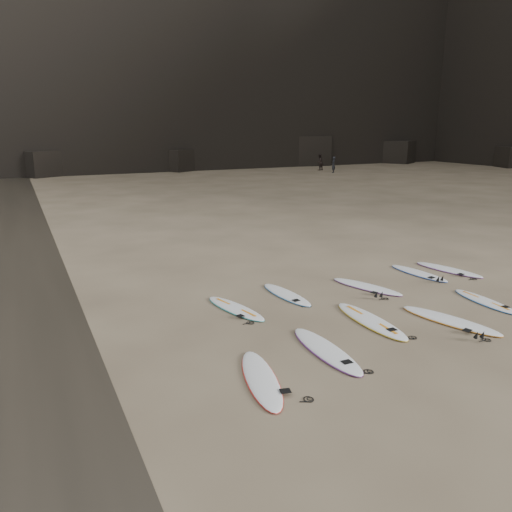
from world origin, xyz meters
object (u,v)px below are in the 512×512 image
(surfboard_0, at_px, (261,378))
(surfboard_6, at_px, (286,294))
(surfboard_5, at_px, (235,308))
(surfboard_8, at_px, (419,273))
(person_b, at_px, (320,162))
(person_a, at_px, (333,165))
(surfboard_9, at_px, (449,269))
(surfboard_1, at_px, (326,350))
(surfboard_7, at_px, (367,286))
(surfboard_3, at_px, (450,320))
(surfboard_2, at_px, (371,320))
(surfboard_4, at_px, (485,301))

(surfboard_0, xyz_separation_m, surfboard_6, (2.93, 4.24, -0.00))
(surfboard_5, height_order, surfboard_8, surfboard_5)
(surfboard_0, relative_size, person_b, 1.39)
(person_a, relative_size, person_b, 0.94)
(surfboard_9, relative_size, person_a, 1.47)
(surfboard_0, relative_size, surfboard_1, 0.94)
(surfboard_1, bearing_deg, surfboard_0, -162.48)
(surfboard_8, bearing_deg, surfboard_7, -176.08)
(surfboard_3, distance_m, surfboard_7, 3.19)
(surfboard_2, bearing_deg, surfboard_0, -157.19)
(surfboard_6, distance_m, surfboard_7, 2.65)
(surfboard_5, bearing_deg, surfboard_6, -1.00)
(surfboard_6, height_order, surfboard_8, same)
(surfboard_7, bearing_deg, surfboard_8, -10.47)
(surfboard_2, relative_size, surfboard_4, 1.24)
(surfboard_7, relative_size, person_b, 1.36)
(surfboard_0, distance_m, person_b, 48.12)
(surfboard_4, distance_m, surfboard_8, 2.98)
(surfboard_5, xyz_separation_m, surfboard_7, (4.44, -0.03, 0.00))
(surfboard_8, height_order, person_b, person_b)
(surfboard_4, relative_size, surfboard_5, 0.94)
(surfboard_0, distance_m, surfboard_7, 6.73)
(surfboard_6, bearing_deg, surfboard_5, -172.23)
(surfboard_7, xyz_separation_m, person_b, (21.42, 36.03, 0.86))
(surfboard_0, xyz_separation_m, surfboard_9, (9.31, 4.09, -0.00))
(surfboard_3, bearing_deg, surfboard_1, 165.56)
(surfboard_8, bearing_deg, surfboard_0, -157.94)
(surfboard_6, distance_m, person_a, 40.09)
(surfboard_3, xyz_separation_m, surfboard_6, (-2.81, 3.62, -0.01))
(surfboard_6, distance_m, surfboard_8, 5.13)
(surfboard_2, relative_size, surfboard_3, 1.03)
(surfboard_0, xyz_separation_m, surfboard_5, (1.11, 3.84, -0.00))
(surfboard_4, bearing_deg, surfboard_7, 135.35)
(surfboard_3, height_order, person_b, person_b)
(surfboard_4, distance_m, person_a, 40.04)
(surfboard_2, bearing_deg, surfboard_6, 110.80)
(surfboard_7, xyz_separation_m, surfboard_9, (3.76, 0.29, 0.00))
(surfboard_0, bearing_deg, surfboard_5, 87.79)
(surfboard_6, bearing_deg, surfboard_7, -14.08)
(surfboard_6, bearing_deg, person_a, 49.17)
(surfboard_1, xyz_separation_m, surfboard_5, (-0.78, 3.30, -0.00))
(surfboard_1, bearing_deg, surfboard_7, 43.48)
(surfboard_2, distance_m, person_b, 44.76)
(surfboard_3, relative_size, surfboard_9, 1.09)
(surfboard_7, height_order, person_b, person_b)
(surfboard_1, bearing_deg, surfboard_9, 27.34)
(surfboard_0, bearing_deg, person_b, 69.78)
(surfboard_2, distance_m, surfboard_7, 2.85)
(surfboard_4, distance_m, surfboard_9, 3.22)
(surfboard_2, relative_size, surfboard_7, 1.14)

